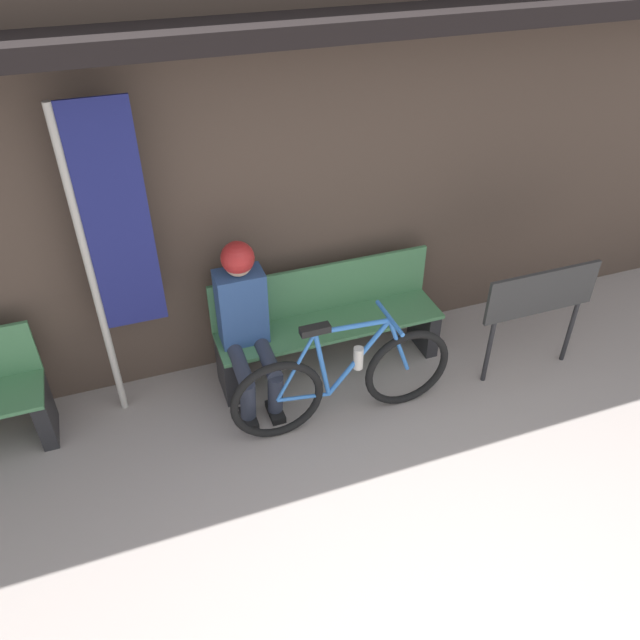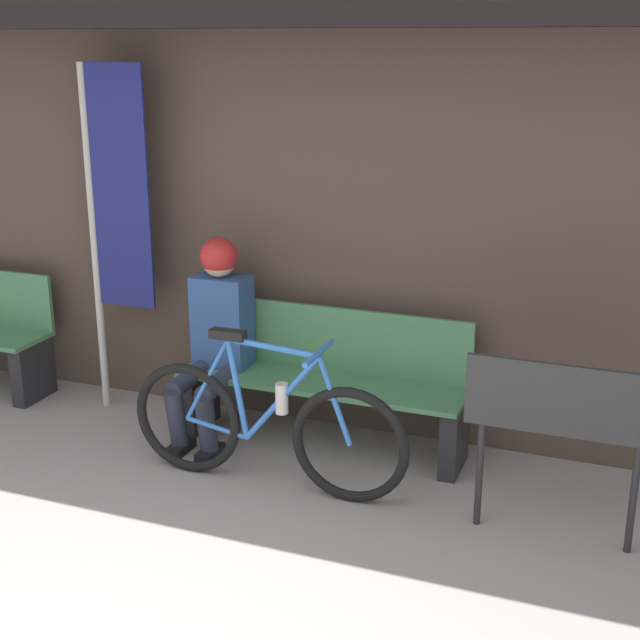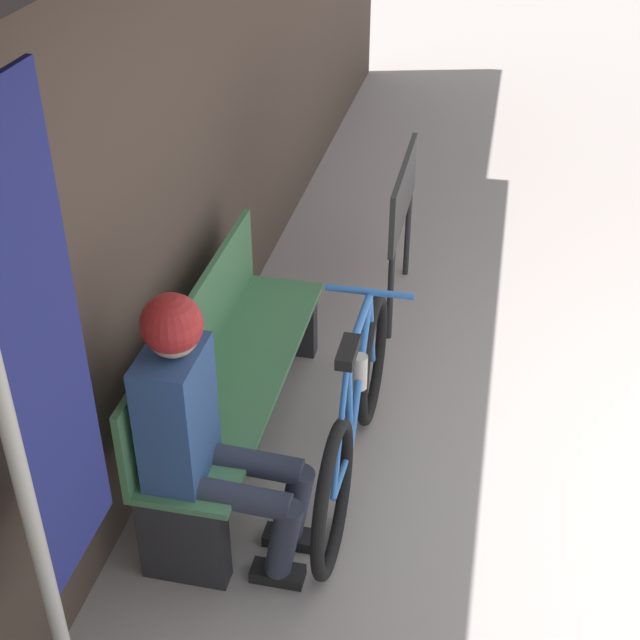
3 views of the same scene
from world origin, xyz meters
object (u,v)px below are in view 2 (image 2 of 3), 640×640
at_px(park_bench_near, 324,383).
at_px(person_seated, 215,327).
at_px(banner_pole, 112,206).
at_px(signboard, 561,412).
at_px(bicycle, 266,426).

distance_m(park_bench_near, person_seated, 0.74).
height_order(banner_pole, signboard, banner_pole).
height_order(park_bench_near, person_seated, person_seated).
relative_size(person_seated, signboard, 1.36).
distance_m(park_bench_near, bicycle, 0.63).
bearing_deg(person_seated, park_bench_near, 9.46).
relative_size(banner_pole, signboard, 2.44).
relative_size(park_bench_near, signboard, 1.89).
height_order(bicycle, signboard, signboard).
height_order(bicycle, person_seated, person_seated).
bearing_deg(park_bench_near, bicycle, -99.51).
bearing_deg(person_seated, signboard, -13.32).
relative_size(person_seated, banner_pole, 0.56).
bearing_deg(banner_pole, person_seated, -10.70).
distance_m(park_bench_near, banner_pole, 1.74).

